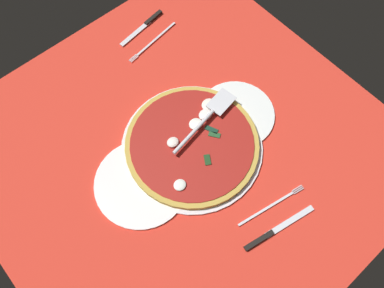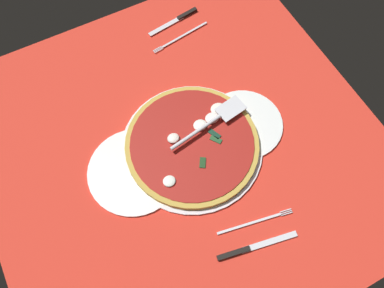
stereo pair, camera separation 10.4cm
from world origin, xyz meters
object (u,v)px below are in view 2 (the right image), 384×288
(pizza, at_px, (192,144))
(pizza_server, at_px, (210,122))
(dinner_plate_left, at_px, (134,171))
(place_setting_near, at_px, (253,236))
(place_setting_far, at_px, (179,29))
(dinner_plate_right, at_px, (244,124))

(pizza, relative_size, pizza_server, 1.49)
(dinner_plate_left, bearing_deg, place_setting_near, -57.12)
(pizza, xyz_separation_m, place_setting_near, (0.02, -0.28, -0.02))
(place_setting_near, distance_m, place_setting_far, 0.67)
(dinner_plate_left, xyz_separation_m, pizza, (0.17, -0.01, 0.01))
(place_setting_near, bearing_deg, dinner_plate_right, 73.72)
(pizza_server, xyz_separation_m, place_setting_far, (0.09, 0.35, -0.04))
(pizza, bearing_deg, place_setting_near, -86.34)
(place_setting_far, bearing_deg, pizza, 60.09)
(pizza, distance_m, pizza_server, 0.07)
(pizza_server, bearing_deg, place_setting_far, 67.06)
(pizza_server, bearing_deg, pizza, -170.02)
(place_setting_far, bearing_deg, pizza_server, 68.44)
(dinner_plate_left, height_order, pizza, pizza)
(pizza, bearing_deg, dinner_plate_left, 178.07)
(dinner_plate_left, relative_size, dinner_plate_right, 1.14)
(pizza_server, relative_size, place_setting_far, 1.10)
(pizza, bearing_deg, dinner_plate_right, -2.51)
(pizza, distance_m, place_setting_far, 0.41)
(dinner_plate_left, xyz_separation_m, place_setting_far, (0.32, 0.37, -0.00))
(place_setting_far, bearing_deg, dinner_plate_left, 41.44)
(dinner_plate_right, distance_m, pizza_server, 0.10)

